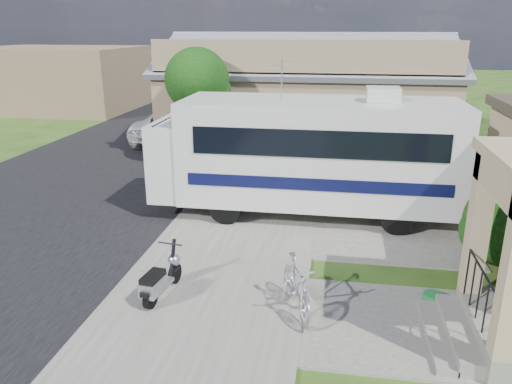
% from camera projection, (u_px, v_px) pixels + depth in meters
% --- Properties ---
extents(ground, '(120.00, 120.00, 0.00)m').
position_uv_depth(ground, '(260.00, 288.00, 10.55)').
color(ground, '#213E10').
extents(street_slab, '(9.00, 80.00, 0.02)m').
position_uv_depth(street_slab, '(122.00, 157.00, 21.07)').
color(street_slab, black).
rests_on(street_slab, ground).
extents(sidewalk_slab, '(4.00, 80.00, 0.06)m').
position_uv_depth(sidewalk_slab, '(274.00, 163.00, 20.06)').
color(sidewalk_slab, '#5B5A52').
rests_on(sidewalk_slab, ground).
extents(driveway_slab, '(7.00, 6.00, 0.05)m').
position_uv_depth(driveway_slab, '(335.00, 216.00, 14.52)').
color(driveway_slab, '#5B5A52').
rests_on(driveway_slab, ground).
extents(walk_slab, '(4.00, 3.00, 0.05)m').
position_uv_depth(walk_slab, '(413.00, 327.00, 9.14)').
color(walk_slab, '#5B5A52').
rests_on(walk_slab, ground).
extents(warehouse, '(12.50, 8.40, 5.04)m').
position_uv_depth(warehouse, '(307.00, 101.00, 23.00)').
color(warehouse, '#856A53').
rests_on(warehouse, ground).
extents(distant_bldg_far, '(10.00, 8.00, 4.00)m').
position_uv_depth(distant_bldg_far, '(59.00, 78.00, 33.15)').
color(distant_bldg_far, brown).
rests_on(distant_bldg_far, ground).
extents(distant_bldg_near, '(8.00, 7.00, 3.20)m').
position_uv_depth(distant_bldg_near, '(153.00, 70.00, 44.21)').
color(distant_bldg_near, '#856A53').
rests_on(distant_bldg_near, ground).
extents(street_tree_a, '(2.44, 2.40, 4.58)m').
position_uv_depth(street_tree_a, '(200.00, 83.00, 18.57)').
color(street_tree_a, black).
rests_on(street_tree_a, ground).
extents(street_tree_b, '(2.44, 2.40, 4.73)m').
position_uv_depth(street_tree_b, '(248.00, 62.00, 27.89)').
color(street_tree_b, black).
rests_on(street_tree_b, ground).
extents(street_tree_c, '(2.44, 2.40, 4.42)m').
position_uv_depth(street_tree_c, '(270.00, 58.00, 36.41)').
color(street_tree_c, black).
rests_on(street_tree_c, ground).
extents(motorhome, '(8.55, 2.81, 4.38)m').
position_uv_depth(motorhome, '(307.00, 152.00, 14.15)').
color(motorhome, '#B8B8B4').
rests_on(motorhome, ground).
extents(shrub, '(2.07, 1.97, 2.53)m').
position_uv_depth(shrub, '(511.00, 219.00, 10.80)').
color(shrub, black).
rests_on(shrub, ground).
extents(scooter, '(0.58, 1.52, 1.00)m').
position_uv_depth(scooter, '(160.00, 280.00, 9.96)').
color(scooter, black).
rests_on(scooter, ground).
extents(bicycle, '(1.11, 1.87, 1.09)m').
position_uv_depth(bicycle, '(296.00, 289.00, 9.43)').
color(bicycle, '#A6A5AC').
rests_on(bicycle, ground).
extents(pickup_truck, '(3.48, 6.21, 1.64)m').
position_uv_depth(pickup_truck, '(181.00, 124.00, 23.83)').
color(pickup_truck, silver).
rests_on(pickup_truck, ground).
extents(van, '(3.49, 6.43, 1.77)m').
position_uv_depth(van, '(206.00, 103.00, 30.01)').
color(van, silver).
rests_on(van, ground).
extents(garden_hose, '(0.40, 0.40, 0.18)m').
position_uv_depth(garden_hose, '(433.00, 299.00, 9.94)').
color(garden_hose, '#156D2E').
rests_on(garden_hose, ground).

